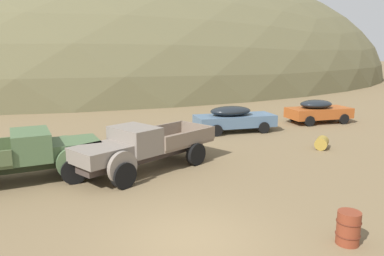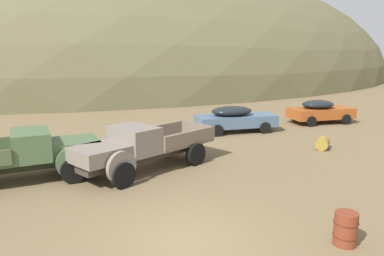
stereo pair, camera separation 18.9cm
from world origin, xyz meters
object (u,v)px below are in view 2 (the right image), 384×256
(car_chalk_blue, at_px, (238,118))
(oil_drum_tipped, at_px, (323,143))
(truck_primer_gray, at_px, (136,149))
(truck_weathered_green, at_px, (30,154))
(car_oxide_orange, at_px, (322,111))
(oil_drum_by_truck, at_px, (346,229))

(car_chalk_blue, xyz_separation_m, oil_drum_tipped, (1.31, -5.40, -0.51))
(truck_primer_gray, distance_m, oil_drum_tipped, 9.45)
(truck_weathered_green, distance_m, car_oxide_orange, 18.79)
(truck_primer_gray, height_order, oil_drum_tipped, truck_primer_gray)
(car_chalk_blue, distance_m, car_oxide_orange, 6.66)
(car_chalk_blue, distance_m, oil_drum_by_truck, 13.55)
(truck_primer_gray, xyz_separation_m, oil_drum_by_truck, (2.63, -7.96, -0.56))
(truck_primer_gray, xyz_separation_m, car_chalk_blue, (8.07, 4.45, -0.17))
(truck_primer_gray, height_order, oil_drum_by_truck, truck_primer_gray)
(truck_weathered_green, distance_m, oil_drum_tipped, 13.40)
(car_oxide_orange, xyz_separation_m, oil_drum_tipped, (-5.34, -5.02, -0.51))
(car_chalk_blue, bearing_deg, oil_drum_by_truck, -101.07)
(truck_weathered_green, relative_size, oil_drum_tipped, 5.98)
(car_chalk_blue, xyz_separation_m, oil_drum_by_truck, (-5.44, -12.41, -0.38))
(car_oxide_orange, bearing_deg, truck_weathered_green, -158.73)
(truck_weathered_green, height_order, oil_drum_tipped, truck_weathered_green)
(truck_weathered_green, height_order, car_chalk_blue, truck_weathered_green)
(car_chalk_blue, xyz_separation_m, car_oxide_orange, (6.65, -0.38, -0.00))
(truck_primer_gray, xyz_separation_m, car_oxide_orange, (14.72, 4.07, -0.18))
(car_oxide_orange, bearing_deg, oil_drum_tipped, -124.51)
(truck_weathered_green, bearing_deg, truck_primer_gray, -13.45)
(truck_weathered_green, height_order, truck_primer_gray, same)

